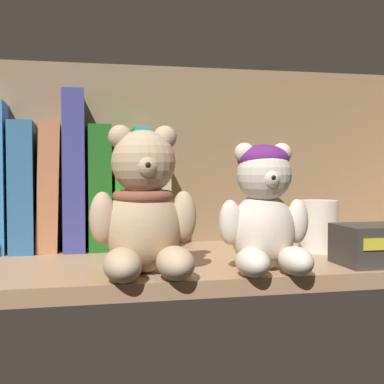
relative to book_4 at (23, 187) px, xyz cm
name	(u,v)px	position (x,y,z in cm)	size (l,w,h in cm)	color
shelf_board	(214,264)	(26.19, -12.27, -10.50)	(83.92, 30.55, 2.00)	#A87F5B
shelf_back_panel	(189,161)	(26.19, 3.60, 3.88)	(86.32, 1.20, 30.76)	#816748
book_4	(23,187)	(0.00, 0.00, 0.00)	(3.48, 12.18, 19.01)	#2E608E
book_5	(49,187)	(3.72, 0.00, -0.08)	(2.99, 10.46, 18.84)	#B3714B
book_6	(73,171)	(7.29, 0.00, 2.30)	(3.18, 12.07, 23.61)	#393C85
book_7	(98,187)	(11.06, 0.00, -0.19)	(3.37, 11.34, 18.62)	#1C5B1B
book_8	(121,195)	(14.46, 0.00, -1.42)	(2.47, 10.84, 16.18)	green
book_9	(139,188)	(17.37, 0.00, -0.34)	(2.36, 10.33, 18.32)	#1EAC9B
book_10	(157,196)	(20.24, 0.00, -1.71)	(2.39, 11.59, 15.59)	tan
teddy_bear_larger	(144,211)	(15.16, -22.36, -2.12)	(12.49, 12.59, 17.29)	tan
teddy_bear_smaller	(265,210)	(29.59, -23.14, -2.23)	(11.18, 11.35, 15.33)	beige
pillar_candle	(318,226)	(42.40, -11.01, -5.74)	(5.79, 5.79, 7.53)	silver
small_product_box	(383,244)	(45.67, -22.76, -6.95)	(11.48, 7.59, 5.10)	#38332D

